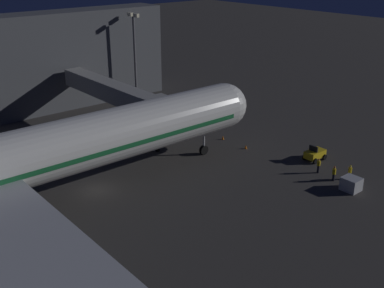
% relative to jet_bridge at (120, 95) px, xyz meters
% --- Properties ---
extents(ground_plane, '(320.00, 320.00, 0.00)m').
position_rel_jet_bridge_xyz_m(ground_plane, '(-13.07, 11.56, -5.84)').
color(ground_plane, '#383533').
extents(jet_bridge, '(24.65, 3.40, 7.37)m').
position_rel_jet_bridge_xyz_m(jet_bridge, '(0.00, 0.00, 0.00)').
color(jet_bridge, '#9E9E99').
rests_on(jet_bridge, ground_plane).
extents(apron_floodlight_mast, '(2.90, 0.50, 14.93)m').
position_rel_jet_bridge_xyz_m(apron_floodlight_mast, '(12.43, -10.96, 3.01)').
color(apron_floodlight_mast, '#59595E').
rests_on(apron_floodlight_mast, ground_plane).
extents(baggage_tug_spare, '(1.86, 2.72, 1.95)m').
position_rel_jet_bridge_xyz_m(baggage_tug_spare, '(-23.35, -13.50, -5.05)').
color(baggage_tug_spare, yellow).
rests_on(baggage_tug_spare, ground_plane).
extents(baggage_container_near_belt, '(1.89, 1.73, 1.49)m').
position_rel_jet_bridge_xyz_m(baggage_container_near_belt, '(-30.95, -9.69, -5.09)').
color(baggage_container_near_belt, '#B7BABF').
rests_on(baggage_container_near_belt, ground_plane).
extents(ground_crew_near_nose_gear, '(0.40, 0.40, 1.82)m').
position_rel_jet_bridge_xyz_m(ground_crew_near_nose_gear, '(-25.96, -10.65, -4.83)').
color(ground_crew_near_nose_gear, black).
rests_on(ground_crew_near_nose_gear, ground_plane).
extents(ground_crew_by_belt_loader, '(0.40, 0.40, 1.75)m').
position_rel_jet_bridge_xyz_m(ground_crew_by_belt_loader, '(-29.29, -11.98, -4.88)').
color(ground_crew_by_belt_loader, black).
rests_on(ground_crew_by_belt_loader, ground_plane).
extents(ground_crew_under_port_wing, '(0.40, 0.40, 1.80)m').
position_rel_jet_bridge_xyz_m(ground_crew_under_port_wing, '(-28.37, -10.22, -4.85)').
color(ground_crew_under_port_wing, black).
rests_on(ground_crew_under_port_wing, ground_plane).
extents(traffic_cone_nose_port, '(0.36, 0.36, 0.55)m').
position_rel_jet_bridge_xyz_m(traffic_cone_nose_port, '(-15.27, -9.55, -5.56)').
color(traffic_cone_nose_port, orange).
rests_on(traffic_cone_nose_port, ground_plane).
extents(traffic_cone_nose_starboard, '(0.36, 0.36, 0.55)m').
position_rel_jet_bridge_xyz_m(traffic_cone_nose_starboard, '(-10.87, -9.55, -5.56)').
color(traffic_cone_nose_starboard, orange).
rests_on(traffic_cone_nose_starboard, ground_plane).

